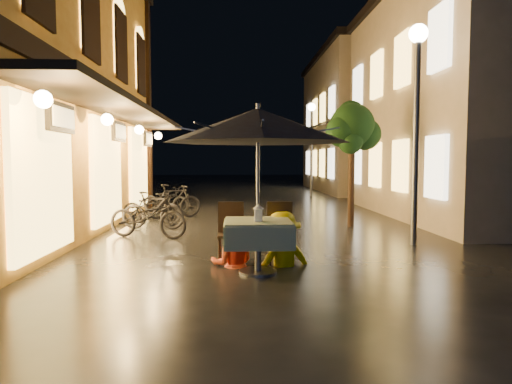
{
  "coord_description": "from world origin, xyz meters",
  "views": [
    {
      "loc": [
        -0.49,
        -6.67,
        1.65
      ],
      "look_at": [
        -0.15,
        0.5,
        1.15
      ],
      "focal_mm": 32.0,
      "sensor_mm": 36.0,
      "label": 1
    }
  ],
  "objects_px": {
    "patio_umbrella": "(258,125)",
    "person_yellow": "(283,213)",
    "bicycle_0": "(148,216)",
    "cafe_table": "(258,233)",
    "table_lantern": "(258,212)",
    "person_orange": "(233,220)",
    "streetlamp_near": "(417,94)"
  },
  "relations": [
    {
      "from": "patio_umbrella",
      "to": "person_yellow",
      "type": "distance_m",
      "value": 1.48
    },
    {
      "from": "bicycle_0",
      "to": "cafe_table",
      "type": "bearing_deg",
      "value": -126.99
    },
    {
      "from": "patio_umbrella",
      "to": "table_lantern",
      "type": "xyz_separation_m",
      "value": [
        0.0,
        -0.13,
        -1.23
      ]
    },
    {
      "from": "patio_umbrella",
      "to": "cafe_table",
      "type": "bearing_deg",
      "value": -104.04
    },
    {
      "from": "patio_umbrella",
      "to": "person_orange",
      "type": "distance_m",
      "value": 1.56
    },
    {
      "from": "person_yellow",
      "to": "bicycle_0",
      "type": "xyz_separation_m",
      "value": [
        -2.6,
        2.62,
        -0.35
      ]
    },
    {
      "from": "cafe_table",
      "to": "bicycle_0",
      "type": "xyz_separation_m",
      "value": [
        -2.18,
        3.13,
        -0.12
      ]
    },
    {
      "from": "table_lantern",
      "to": "streetlamp_near",
      "type": "bearing_deg",
      "value": 35.17
    },
    {
      "from": "table_lantern",
      "to": "bicycle_0",
      "type": "distance_m",
      "value": 3.95
    },
    {
      "from": "streetlamp_near",
      "to": "bicycle_0",
      "type": "relative_size",
      "value": 2.38
    },
    {
      "from": "streetlamp_near",
      "to": "cafe_table",
      "type": "xyz_separation_m",
      "value": [
        -3.15,
        -2.1,
        -2.33
      ]
    },
    {
      "from": "cafe_table",
      "to": "streetlamp_near",
      "type": "bearing_deg",
      "value": 33.62
    },
    {
      "from": "patio_umbrella",
      "to": "person_yellow",
      "type": "height_order",
      "value": "patio_umbrella"
    },
    {
      "from": "patio_umbrella",
      "to": "person_yellow",
      "type": "bearing_deg",
      "value": 51.08
    },
    {
      "from": "streetlamp_near",
      "to": "patio_umbrella",
      "type": "relative_size",
      "value": 1.56
    },
    {
      "from": "patio_umbrella",
      "to": "bicycle_0",
      "type": "distance_m",
      "value": 4.17
    },
    {
      "from": "person_orange",
      "to": "patio_umbrella",
      "type": "bearing_deg",
      "value": 126.76
    },
    {
      "from": "patio_umbrella",
      "to": "table_lantern",
      "type": "height_order",
      "value": "patio_umbrella"
    },
    {
      "from": "streetlamp_near",
      "to": "bicycle_0",
      "type": "distance_m",
      "value": 5.96
    },
    {
      "from": "streetlamp_near",
      "to": "patio_umbrella",
      "type": "distance_m",
      "value": 3.86
    },
    {
      "from": "person_orange",
      "to": "bicycle_0",
      "type": "height_order",
      "value": "person_orange"
    },
    {
      "from": "bicycle_0",
      "to": "table_lantern",
      "type": "bearing_deg",
      "value": -128.04
    },
    {
      "from": "patio_umbrella",
      "to": "person_orange",
      "type": "height_order",
      "value": "patio_umbrella"
    },
    {
      "from": "cafe_table",
      "to": "patio_umbrella",
      "type": "relative_size",
      "value": 0.36
    },
    {
      "from": "person_orange",
      "to": "person_yellow",
      "type": "relative_size",
      "value": 0.88
    },
    {
      "from": "streetlamp_near",
      "to": "person_orange",
      "type": "relative_size",
      "value": 2.93
    },
    {
      "from": "table_lantern",
      "to": "person_yellow",
      "type": "height_order",
      "value": "person_yellow"
    },
    {
      "from": "patio_umbrella",
      "to": "table_lantern",
      "type": "bearing_deg",
      "value": -90.0
    },
    {
      "from": "streetlamp_near",
      "to": "person_yellow",
      "type": "bearing_deg",
      "value": -149.96
    },
    {
      "from": "person_yellow",
      "to": "bicycle_0",
      "type": "bearing_deg",
      "value": -63.21
    },
    {
      "from": "streetlamp_near",
      "to": "patio_umbrella",
      "type": "bearing_deg",
      "value": -146.38
    },
    {
      "from": "person_yellow",
      "to": "table_lantern",
      "type": "bearing_deg",
      "value": 39.11
    }
  ]
}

